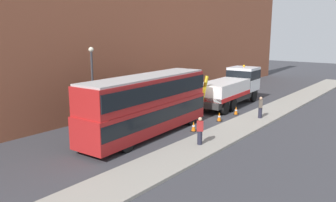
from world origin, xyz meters
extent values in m
plane|color=#38383D|center=(0.00, 0.00, 0.00)|extent=(120.00, 120.00, 0.00)
cube|color=gray|center=(0.00, -4.20, 0.07)|extent=(60.00, 2.80, 0.15)
cube|color=#935138|center=(0.00, 6.60, 8.00)|extent=(60.00, 1.20, 16.00)
cube|color=#2D2D2D|center=(5.28, -0.11, 0.85)|extent=(9.12, 2.75, 0.55)
cube|color=silver|center=(8.47, 0.08, 2.28)|extent=(2.75, 2.75, 2.30)
cube|color=black|center=(8.47, 0.08, 2.73)|extent=(2.78, 2.78, 0.90)
cube|color=silver|center=(3.98, -0.19, 1.83)|extent=(6.25, 2.96, 1.40)
cube|color=red|center=(3.98, -0.19, 1.31)|extent=(6.25, 3.01, 0.36)
cylinder|color=#B79914|center=(0.28, -0.41, 2.13)|extent=(1.25, 0.35, 2.52)
sphere|color=orange|center=(8.47, 0.08, 3.55)|extent=(0.24, 0.24, 0.24)
cylinder|color=black|center=(8.51, 1.20, 0.58)|extent=(1.18, 0.41, 1.16)
cylinder|color=black|center=(8.64, -1.02, 0.58)|extent=(1.18, 0.41, 1.16)
cylinder|color=black|center=(3.51, 0.90, 0.58)|extent=(1.18, 0.41, 1.16)
cylinder|color=black|center=(3.65, -1.32, 0.58)|extent=(1.18, 0.41, 1.16)
cylinder|color=black|center=(1.92, 0.80, 0.58)|extent=(1.18, 0.41, 1.16)
cylinder|color=black|center=(2.05, -1.41, 0.58)|extent=(1.18, 0.41, 1.16)
cube|color=#AD1E1E|center=(-6.28, -0.11, 1.29)|extent=(11.13, 3.16, 1.90)
cube|color=#AD1E1E|center=(-6.28, -0.11, 3.09)|extent=(10.90, 3.04, 1.70)
cube|color=black|center=(-6.28, -0.11, 1.54)|extent=(11.02, 3.20, 0.90)
cube|color=black|center=(-6.28, -0.11, 3.19)|extent=(10.80, 3.19, 1.00)
cube|color=#B2B2B2|center=(-6.28, -0.11, 4.00)|extent=(10.68, 2.93, 0.12)
cube|color=yellow|center=(-0.77, 0.22, 2.54)|extent=(0.15, 1.50, 0.44)
cylinder|color=black|center=(-2.45, 1.20, 0.52)|extent=(1.06, 0.36, 1.04)
cylinder|color=black|center=(-2.32, -0.95, 0.52)|extent=(1.06, 0.36, 1.04)
cylinder|color=black|center=(-9.64, 0.77, 0.52)|extent=(1.06, 0.36, 1.04)
cylinder|color=black|center=(-9.51, -1.38, 0.52)|extent=(1.06, 0.36, 1.04)
cylinder|color=#232333|center=(-6.09, -4.18, 0.57)|extent=(0.42, 0.42, 0.85)
cube|color=maroon|center=(-6.09, -4.18, 1.31)|extent=(0.44, 0.48, 0.62)
sphere|color=tan|center=(-6.09, -4.18, 1.74)|extent=(0.24, 0.24, 0.24)
cylinder|color=#232333|center=(2.32, -4.43, 0.57)|extent=(0.41, 0.41, 0.85)
cube|color=brown|center=(2.32, -4.43, 1.31)|extent=(0.48, 0.42, 0.62)
sphere|color=tan|center=(2.32, -4.43, 1.74)|extent=(0.24, 0.24, 0.24)
cone|color=orange|center=(-3.63, -2.07, 0.36)|extent=(0.32, 0.32, 0.72)
cylinder|color=white|center=(-3.63, -2.07, 0.40)|extent=(0.21, 0.21, 0.10)
cube|color=black|center=(-3.63, -2.07, 0.02)|extent=(0.36, 0.36, 0.04)
cone|color=orange|center=(-0.13, -2.13, 0.36)|extent=(0.32, 0.32, 0.72)
cylinder|color=white|center=(-0.13, -2.13, 0.40)|extent=(0.21, 0.21, 0.10)
cube|color=black|center=(-0.13, -2.13, 0.02)|extent=(0.36, 0.36, 0.04)
cone|color=orange|center=(2.65, -2.16, 0.36)|extent=(0.32, 0.32, 0.72)
cylinder|color=white|center=(2.65, -2.16, 0.40)|extent=(0.21, 0.21, 0.10)
cube|color=black|center=(2.65, -2.16, 0.02)|extent=(0.36, 0.36, 0.04)
cylinder|color=#38383D|center=(-7.14, 4.40, 2.75)|extent=(0.16, 0.16, 5.50)
sphere|color=#EAE5C6|center=(-7.14, 4.40, 5.65)|extent=(0.36, 0.36, 0.36)
camera|label=1|loc=(-22.44, -14.66, 6.81)|focal=35.61mm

